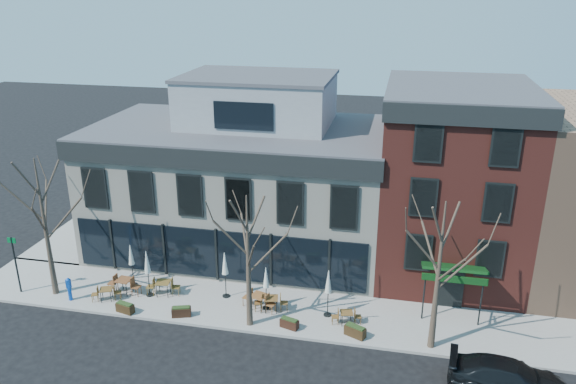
% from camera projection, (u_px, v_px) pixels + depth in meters
% --- Properties ---
extents(ground, '(120.00, 120.00, 0.00)m').
position_uv_depth(ground, '(219.00, 283.00, 32.87)').
color(ground, black).
rests_on(ground, ground).
extents(sidewalk_front, '(33.50, 4.70, 0.15)m').
position_uv_depth(sidewalk_front, '(263.00, 308.00, 30.24)').
color(sidewalk_front, gray).
rests_on(sidewalk_front, ground).
extents(sidewalk_side, '(4.50, 12.00, 0.15)m').
position_uv_depth(sidewalk_side, '(97.00, 225.00, 40.52)').
color(sidewalk_side, gray).
rests_on(sidewalk_side, ground).
extents(corner_building, '(18.39, 10.39, 11.10)m').
position_uv_depth(corner_building, '(242.00, 179.00, 35.84)').
color(corner_building, beige).
rests_on(corner_building, ground).
extents(red_brick_building, '(8.20, 11.78, 11.18)m').
position_uv_depth(red_brick_building, '(453.00, 180.00, 32.93)').
color(red_brick_building, maroon).
rests_on(red_brick_building, ground).
extents(tree_corner, '(3.93, 3.98, 7.92)m').
position_uv_depth(tree_corner, '(45.00, 226.00, 30.09)').
color(tree_corner, '#382B21').
rests_on(tree_corner, sidewalk_front).
extents(tree_mid, '(3.50, 3.55, 7.04)m').
position_uv_depth(tree_mid, '(248.00, 260.00, 27.38)').
color(tree_mid, '#382B21').
rests_on(tree_mid, sidewalk_front).
extents(tree_right, '(3.72, 3.77, 7.48)m').
position_uv_depth(tree_right, '(438.00, 275.00, 25.55)').
color(tree_right, '#382B21').
rests_on(tree_right, sidewalk_front).
extents(sign_pole, '(0.50, 0.10, 3.40)m').
position_uv_depth(sign_pole, '(15.00, 261.00, 30.97)').
color(sign_pole, black).
rests_on(sign_pole, sidewalk_front).
extents(parked_sedan, '(5.22, 2.56, 1.46)m').
position_uv_depth(parked_sedan, '(509.00, 378.00, 23.85)').
color(parked_sedan, black).
rests_on(parked_sedan, ground).
extents(call_box, '(0.27, 0.27, 1.38)m').
position_uv_depth(call_box, '(69.00, 288.00, 30.58)').
color(call_box, '#0C41A6').
rests_on(call_box, sidewalk_front).
extents(cafe_set_0, '(1.64, 0.96, 0.85)m').
position_uv_depth(cafe_set_0, '(106.00, 293.00, 30.68)').
color(cafe_set_0, brown).
rests_on(cafe_set_0, sidewalk_front).
extents(cafe_set_1, '(2.02, 0.86, 1.05)m').
position_uv_depth(cafe_set_1, '(124.00, 284.00, 31.34)').
color(cafe_set_1, brown).
rests_on(cafe_set_1, sidewalk_front).
extents(cafe_set_2, '(1.94, 0.88, 1.00)m').
position_uv_depth(cafe_set_2, '(163.00, 286.00, 31.18)').
color(cafe_set_2, brown).
rests_on(cafe_set_2, sidewalk_front).
extents(cafe_set_3, '(2.00, 1.05, 1.03)m').
position_uv_depth(cafe_set_3, '(259.00, 300.00, 29.81)').
color(cafe_set_3, brown).
rests_on(cafe_set_3, sidewalk_front).
extents(cafe_set_4, '(1.86, 0.86, 0.96)m').
position_uv_depth(cafe_set_4, '(271.00, 302.00, 29.67)').
color(cafe_set_4, brown).
rests_on(cafe_set_4, sidewalk_front).
extents(cafe_set_5, '(1.60, 0.75, 0.82)m').
position_uv_depth(cafe_set_5, '(346.00, 316.00, 28.56)').
color(cafe_set_5, brown).
rests_on(cafe_set_5, sidewalk_front).
extents(umbrella_0, '(0.41, 0.41, 2.53)m').
position_uv_depth(umbrella_0, '(131.00, 257.00, 31.75)').
color(umbrella_0, black).
rests_on(umbrella_0, sidewalk_front).
extents(umbrella_1, '(0.43, 0.43, 2.71)m').
position_uv_depth(umbrella_1, '(147.00, 265.00, 30.62)').
color(umbrella_1, black).
rests_on(umbrella_1, sidewalk_front).
extents(umbrella_2, '(0.43, 0.43, 2.70)m').
position_uv_depth(umbrella_2, '(225.00, 266.00, 30.51)').
color(umbrella_2, black).
rests_on(umbrella_2, sidewalk_front).
extents(umbrella_3, '(0.39, 0.39, 2.43)m').
position_uv_depth(umbrella_3, '(266.00, 280.00, 29.46)').
color(umbrella_3, black).
rests_on(umbrella_3, sidewalk_front).
extents(umbrella_4, '(0.42, 0.42, 2.64)m').
position_uv_depth(umbrella_4, '(328.00, 284.00, 28.76)').
color(umbrella_4, black).
rests_on(umbrella_4, sidewalk_front).
extents(planter_0, '(1.05, 0.62, 0.55)m').
position_uv_depth(planter_0, '(125.00, 308.00, 29.60)').
color(planter_0, '#322210').
rests_on(planter_0, sidewalk_front).
extents(planter_1, '(1.06, 0.67, 0.55)m').
position_uv_depth(planter_1, '(181.00, 311.00, 29.25)').
color(planter_1, black).
rests_on(planter_1, sidewalk_front).
extents(planter_2, '(1.01, 0.64, 0.53)m').
position_uv_depth(planter_2, '(289.00, 323.00, 28.27)').
color(planter_2, black).
rests_on(planter_2, sidewalk_front).
extents(planter_3, '(1.13, 0.82, 0.59)m').
position_uv_depth(planter_3, '(355.00, 331.00, 27.58)').
color(planter_3, '#302010').
rests_on(planter_3, sidewalk_front).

